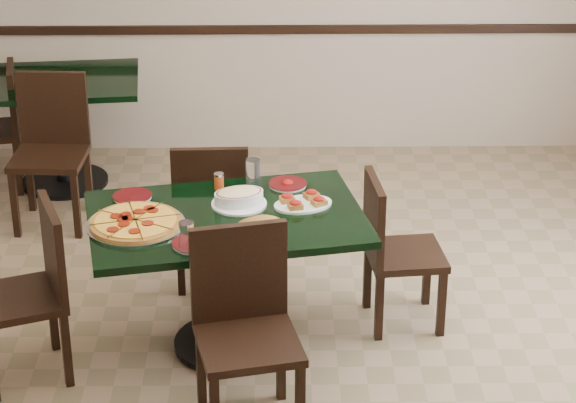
{
  "coord_description": "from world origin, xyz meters",
  "views": [
    {
      "loc": [
        -0.04,
        -4.9,
        3.16
      ],
      "look_at": [
        0.03,
        0.0,
        0.85
      ],
      "focal_mm": 70.0,
      "sensor_mm": 36.0,
      "label": 1
    }
  ],
  "objects_px": {
    "lasagna_casserole": "(239,197)",
    "chair_near": "(244,318)",
    "chair_right": "(392,245)",
    "back_chair_left": "(0,121)",
    "back_chair_near": "(51,141)",
    "bruschetta_platter": "(303,202)",
    "back_table": "(59,111)",
    "chair_left": "(34,284)",
    "pepperoni_pizza": "(136,222)",
    "main_table": "(227,248)",
    "chair_far": "(212,207)",
    "bread_basket": "(259,227)"
  },
  "relations": [
    {
      "from": "chair_far",
      "to": "bruschetta_platter",
      "type": "height_order",
      "value": "chair_far"
    },
    {
      "from": "chair_left",
      "to": "main_table",
      "type": "bearing_deg",
      "value": 82.57
    },
    {
      "from": "chair_right",
      "to": "back_chair_near",
      "type": "xyz_separation_m",
      "value": [
        -2.0,
        1.31,
        0.06
      ]
    },
    {
      "from": "back_chair_left",
      "to": "lasagna_casserole",
      "type": "distance_m",
      "value": 2.54
    },
    {
      "from": "chair_near",
      "to": "back_chair_left",
      "type": "relative_size",
      "value": 1.12
    },
    {
      "from": "back_chair_near",
      "to": "bread_basket",
      "type": "relative_size",
      "value": 3.58
    },
    {
      "from": "main_table",
      "to": "back_chair_near",
      "type": "bearing_deg",
      "value": 115.66
    },
    {
      "from": "main_table",
      "to": "back_chair_left",
      "type": "bearing_deg",
      "value": 116.76
    },
    {
      "from": "back_chair_left",
      "to": "chair_near",
      "type": "bearing_deg",
      "value": 21.44
    },
    {
      "from": "back_chair_near",
      "to": "pepperoni_pizza",
      "type": "relative_size",
      "value": 1.97
    },
    {
      "from": "chair_left",
      "to": "bruschetta_platter",
      "type": "bearing_deg",
      "value": 83.25
    },
    {
      "from": "chair_left",
      "to": "back_table",
      "type": "bearing_deg",
      "value": 166.03
    },
    {
      "from": "chair_right",
      "to": "pepperoni_pizza",
      "type": "relative_size",
      "value": 1.75
    },
    {
      "from": "chair_left",
      "to": "back_chair_left",
      "type": "height_order",
      "value": "chair_left"
    },
    {
      "from": "chair_right",
      "to": "lasagna_casserole",
      "type": "bearing_deg",
      "value": 91.53
    },
    {
      "from": "main_table",
      "to": "back_chair_near",
      "type": "height_order",
      "value": "back_chair_near"
    },
    {
      "from": "chair_far",
      "to": "chair_right",
      "type": "height_order",
      "value": "chair_far"
    },
    {
      "from": "pepperoni_pizza",
      "to": "main_table",
      "type": "bearing_deg",
      "value": 13.91
    },
    {
      "from": "main_table",
      "to": "back_table",
      "type": "distance_m",
      "value": 2.39
    },
    {
      "from": "back_chair_left",
      "to": "bruschetta_platter",
      "type": "relative_size",
      "value": 2.44
    },
    {
      "from": "pepperoni_pizza",
      "to": "back_table",
      "type": "bearing_deg",
      "value": 109.37
    },
    {
      "from": "chair_near",
      "to": "pepperoni_pizza",
      "type": "distance_m",
      "value": 0.77
    },
    {
      "from": "chair_far",
      "to": "chair_near",
      "type": "height_order",
      "value": "chair_near"
    },
    {
      "from": "back_chair_near",
      "to": "chair_left",
      "type": "bearing_deg",
      "value": -79.56
    },
    {
      "from": "chair_near",
      "to": "chair_right",
      "type": "height_order",
      "value": "chair_near"
    },
    {
      "from": "chair_far",
      "to": "bread_basket",
      "type": "relative_size",
      "value": 3.37
    },
    {
      "from": "back_chair_near",
      "to": "pepperoni_pizza",
      "type": "bearing_deg",
      "value": -63.27
    },
    {
      "from": "back_chair_near",
      "to": "bread_basket",
      "type": "bearing_deg",
      "value": -49.8
    },
    {
      "from": "chair_far",
      "to": "pepperoni_pizza",
      "type": "relative_size",
      "value": 1.85
    },
    {
      "from": "back_chair_left",
      "to": "lasagna_casserole",
      "type": "xyz_separation_m",
      "value": [
        1.64,
        -1.91,
        0.32
      ]
    },
    {
      "from": "bruschetta_platter",
      "to": "back_table",
      "type": "bearing_deg",
      "value": 111.08
    },
    {
      "from": "chair_far",
      "to": "bruschetta_platter",
      "type": "bearing_deg",
      "value": 131.27
    },
    {
      "from": "chair_right",
      "to": "bruschetta_platter",
      "type": "distance_m",
      "value": 0.57
    },
    {
      "from": "lasagna_casserole",
      "to": "chair_near",
      "type": "bearing_deg",
      "value": -104.08
    },
    {
      "from": "chair_near",
      "to": "chair_left",
      "type": "height_order",
      "value": "chair_near"
    },
    {
      "from": "main_table",
      "to": "back_chair_near",
      "type": "relative_size",
      "value": 1.58
    },
    {
      "from": "pepperoni_pizza",
      "to": "bruschetta_platter",
      "type": "xyz_separation_m",
      "value": [
        0.81,
        0.21,
        0.01
      ]
    },
    {
      "from": "back_table",
      "to": "back_chair_left",
      "type": "xyz_separation_m",
      "value": [
        -0.39,
        -0.04,
        -0.05
      ]
    },
    {
      "from": "pepperoni_pizza",
      "to": "bruschetta_platter",
      "type": "height_order",
      "value": "bruschetta_platter"
    },
    {
      "from": "back_table",
      "to": "back_chair_left",
      "type": "relative_size",
      "value": 1.35
    },
    {
      "from": "chair_near",
      "to": "chair_left",
      "type": "xyz_separation_m",
      "value": [
        -1.02,
        0.4,
        -0.04
      ]
    },
    {
      "from": "chair_near",
      "to": "lasagna_casserole",
      "type": "xyz_separation_m",
      "value": [
        -0.04,
        0.73,
        0.26
      ]
    },
    {
      "from": "chair_far",
      "to": "pepperoni_pizza",
      "type": "distance_m",
      "value": 0.85
    },
    {
      "from": "back_chair_near",
      "to": "bruschetta_platter",
      "type": "bearing_deg",
      "value": -39.89
    },
    {
      "from": "chair_right",
      "to": "pepperoni_pizza",
      "type": "height_order",
      "value": "chair_right"
    },
    {
      "from": "back_chair_near",
      "to": "chair_right",
      "type": "bearing_deg",
      "value": -30.12
    },
    {
      "from": "lasagna_casserole",
      "to": "pepperoni_pizza",
      "type": "bearing_deg",
      "value": -172.5
    },
    {
      "from": "lasagna_casserole",
      "to": "chair_left",
      "type": "bearing_deg",
      "value": -178.2
    },
    {
      "from": "chair_far",
      "to": "bruschetta_platter",
      "type": "distance_m",
      "value": 0.77
    },
    {
      "from": "main_table",
      "to": "back_chair_left",
      "type": "relative_size",
      "value": 1.75
    }
  ]
}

